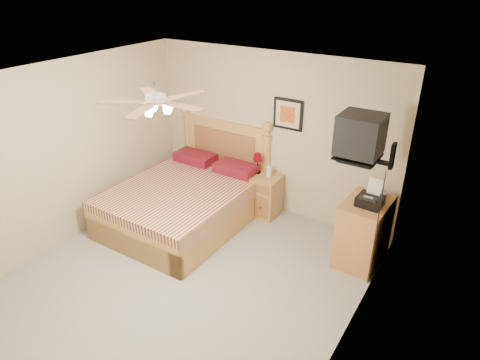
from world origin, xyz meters
name	(u,v)px	position (x,y,z in m)	size (l,w,h in m)	color
floor	(183,281)	(0.00, 0.00, 0.00)	(4.50, 4.50, 0.00)	gray
ceiling	(168,83)	(0.00, 0.00, 2.50)	(4.00, 4.50, 0.04)	white
wall_back	(272,134)	(0.00, 2.25, 1.25)	(4.00, 0.04, 2.50)	#C2B28F
wall_left	(61,156)	(-2.00, 0.00, 1.25)	(0.04, 4.50, 2.50)	#C2B28F
wall_right	(349,249)	(2.00, 0.00, 1.25)	(0.04, 4.50, 2.50)	#C2B28F
bed	(182,179)	(-0.87, 1.12, 0.73)	(1.72, 2.25, 1.46)	#BD8638
nightstand	(261,194)	(-0.02, 2.00, 0.32)	(0.59, 0.44, 0.64)	#B2864E
table_lamp	(258,163)	(-0.13, 2.07, 0.81)	(0.18, 0.18, 0.33)	#59030F
lotion_bottle	(269,170)	(0.08, 2.05, 0.75)	(0.09, 0.09, 0.22)	white
framed_picture	(288,114)	(0.27, 2.23, 1.62)	(0.46, 0.04, 0.46)	black
dresser	(363,232)	(1.73, 1.60, 0.44)	(0.52, 0.75, 0.89)	#A25F32
fax_machine	(371,194)	(1.77, 1.54, 1.05)	(0.30, 0.32, 0.32)	black
magazine_lower	(368,192)	(1.66, 1.84, 0.90)	(0.18, 0.24, 0.02)	#C3B59B
magazine_upper	(370,191)	(1.68, 1.85, 0.92)	(0.21, 0.29, 0.02)	gray
wall_tv	(373,140)	(1.75, 1.34, 1.81)	(0.56, 0.46, 0.58)	black
ceiling_fan	(156,101)	(0.00, -0.20, 2.36)	(1.14, 1.14, 0.28)	white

